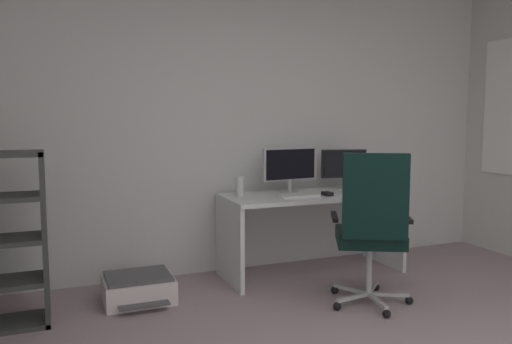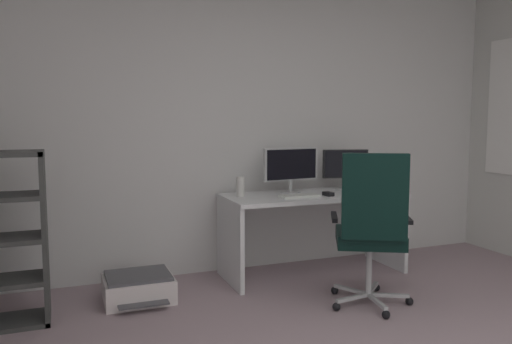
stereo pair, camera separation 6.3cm
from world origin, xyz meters
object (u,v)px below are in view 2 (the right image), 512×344
at_px(desk, 313,214).
at_px(printer, 138,287).
at_px(desktop_speaker, 240,187).
at_px(keyboard, 300,196).
at_px(computer_mouse, 328,194).
at_px(monitor_secondary, 345,166).
at_px(monitor_main, 291,166).
at_px(office_chair, 372,224).

bearing_deg(desk, printer, -175.20).
distance_m(desk, desktop_speaker, 0.71).
bearing_deg(keyboard, computer_mouse, -6.94).
bearing_deg(monitor_secondary, printer, -172.74).
relative_size(monitor_main, desktop_speaker, 3.14).
bearing_deg(keyboard, desktop_speaker, 154.11).
bearing_deg(desk, computer_mouse, -70.32).
distance_m(monitor_main, keyboard, 0.35).
height_order(monitor_secondary, keyboard, monitor_secondary).
relative_size(desktop_speaker, office_chair, 0.15).
bearing_deg(monitor_main, printer, -169.88).
relative_size(desk, desktop_speaker, 9.36).
distance_m(monitor_secondary, office_chair, 1.15).
relative_size(computer_mouse, office_chair, 0.09).
distance_m(office_chair, printer, 1.81).
distance_m(monitor_secondary, keyboard, 0.68).
relative_size(desk, monitor_secondary, 3.76).
distance_m(desktop_speaker, office_chair, 1.20).
bearing_deg(computer_mouse, keyboard, 167.16).
bearing_deg(keyboard, monitor_secondary, 21.96).
bearing_deg(office_chair, monitor_secondary, 68.87).
height_order(monitor_secondary, printer, monitor_secondary).
bearing_deg(desktop_speaker, computer_mouse, -18.07).
bearing_deg(printer, keyboard, -0.33).
height_order(desk, office_chair, office_chair).
xyz_separation_m(desk, monitor_secondary, (0.39, 0.12, 0.40)).
xyz_separation_m(computer_mouse, desktop_speaker, (-0.72, 0.23, 0.07)).
distance_m(keyboard, office_chair, 0.81).
xyz_separation_m(desk, keyboard, (-0.20, -0.14, 0.19)).
xyz_separation_m(desktop_speaker, printer, (-0.90, -0.20, -0.71)).
bearing_deg(printer, monitor_secondary, 7.26).
bearing_deg(desk, office_chair, -90.41).
bearing_deg(monitor_secondary, keyboard, -156.67).
distance_m(desk, printer, 1.62).
distance_m(desk, monitor_main, 0.47).
relative_size(monitor_main, office_chair, 0.46).
distance_m(desktop_speaker, printer, 1.16).
bearing_deg(office_chair, desk, 89.59).
bearing_deg(printer, computer_mouse, -1.18).
height_order(monitor_secondary, desktop_speaker, monitor_secondary).
distance_m(desk, computer_mouse, 0.26).
xyz_separation_m(monitor_main, computer_mouse, (0.22, -0.28, -0.22)).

